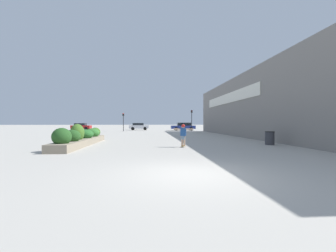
# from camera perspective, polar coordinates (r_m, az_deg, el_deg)

# --- Properties ---
(ground_plane) EXTENTS (300.00, 300.00, 0.00)m
(ground_plane) POSITION_cam_1_polar(r_m,az_deg,el_deg) (7.08, 5.46, -12.04)
(ground_plane) COLOR #ADA89E
(building_wall_right) EXTENTS (0.67, 36.78, 6.79)m
(building_wall_right) POSITION_cam_1_polar(r_m,az_deg,el_deg) (24.32, 19.75, 5.14)
(building_wall_right) COLOR gray
(building_wall_right) RESTS_ON ground_plane
(planter_box) EXTENTS (1.23, 9.19, 1.49)m
(planter_box) POSITION_cam_1_polar(r_m,az_deg,el_deg) (16.83, -21.07, -2.84)
(planter_box) COLOR gray
(planter_box) RESTS_ON ground_plane
(skateboard) EXTENTS (0.41, 0.72, 0.09)m
(skateboard) POSITION_cam_1_polar(r_m,az_deg,el_deg) (14.56, 3.89, -5.08)
(skateboard) COLOR olive
(skateboard) RESTS_ON ground_plane
(skateboarder) EXTENTS (1.24, 0.50, 1.38)m
(skateboarder) POSITION_cam_1_polar(r_m,az_deg,el_deg) (14.49, 3.89, -1.70)
(skateboarder) COLOR tan
(skateboarder) RESTS_ON skateboard
(trash_bin) EXTENTS (0.66, 0.66, 0.96)m
(trash_bin) POSITION_cam_1_polar(r_m,az_deg,el_deg) (17.50, 24.42, -2.80)
(trash_bin) COLOR #38383D
(trash_bin) RESTS_ON ground_plane
(car_leftmost) EXTENTS (4.10, 1.88, 1.55)m
(car_leftmost) POSITION_cam_1_polar(r_m,az_deg,el_deg) (47.79, 19.18, -0.08)
(car_leftmost) COLOR silver
(car_leftmost) RESTS_ON ground_plane
(car_center_left) EXTENTS (4.08, 1.87, 1.47)m
(car_center_left) POSITION_cam_1_polar(r_m,az_deg,el_deg) (47.40, -7.41, -0.08)
(car_center_left) COLOR silver
(car_center_left) RESTS_ON ground_plane
(car_center_right) EXTENTS (3.81, 2.04, 1.44)m
(car_center_right) POSITION_cam_1_polar(r_m,az_deg,el_deg) (49.68, -21.20, -0.10)
(car_center_right) COLOR maroon
(car_center_right) RESTS_ON ground_plane
(car_rightmost) EXTENTS (4.79, 2.07, 1.55)m
(car_rightmost) POSITION_cam_1_polar(r_m,az_deg,el_deg) (45.05, 3.90, -0.08)
(car_rightmost) COLOR navy
(car_rightmost) RESTS_ON ground_plane
(traffic_light_left) EXTENTS (0.28, 0.30, 3.21)m
(traffic_light_left) POSITION_cam_1_polar(r_m,az_deg,el_deg) (40.66, -11.28, 1.76)
(traffic_light_left) COLOR black
(traffic_light_left) RESTS_ON ground_plane
(traffic_light_right) EXTENTS (0.28, 0.30, 3.83)m
(traffic_light_right) POSITION_cam_1_polar(r_m,az_deg,el_deg) (41.10, 6.04, 2.28)
(traffic_light_right) COLOR black
(traffic_light_right) RESTS_ON ground_plane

